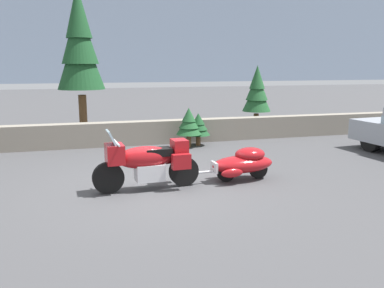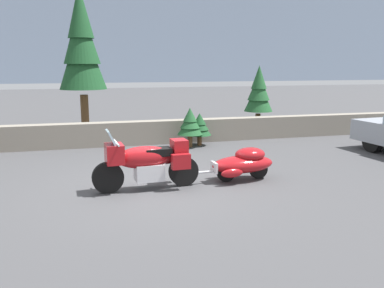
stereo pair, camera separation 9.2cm
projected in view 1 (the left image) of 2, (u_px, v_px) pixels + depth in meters
The scene contains 9 objects.
ground_plane at pixel (151, 187), 8.90m from camera, with size 80.00×80.00×0.00m, color #424244.
stone_guard_wall at pixel (91, 134), 13.25m from camera, with size 24.00×0.59×0.93m.
distant_ridgeline at pixel (81, 42), 97.19m from camera, with size 240.00×80.00×16.00m, color #8C9EB7.
touring_motorcycle at pixel (147, 161), 8.65m from camera, with size 2.31×0.82×1.33m.
car_shaped_trailer at pixel (243, 163), 9.41m from camera, with size 2.22×0.81×0.76m.
pine_tree_tall at pixel (79, 43), 14.44m from camera, with size 1.68×1.68×5.44m.
pine_tree_secondary at pixel (257, 91), 15.79m from camera, with size 1.10×1.10×2.63m.
pine_sapling_near at pixel (189, 123), 13.15m from camera, with size 0.83×0.83×1.29m.
pine_sapling_farther at pixel (198, 125), 13.45m from camera, with size 0.78×0.78×1.08m.
Camera 1 is at (-1.44, -8.48, 2.63)m, focal length 38.02 mm.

